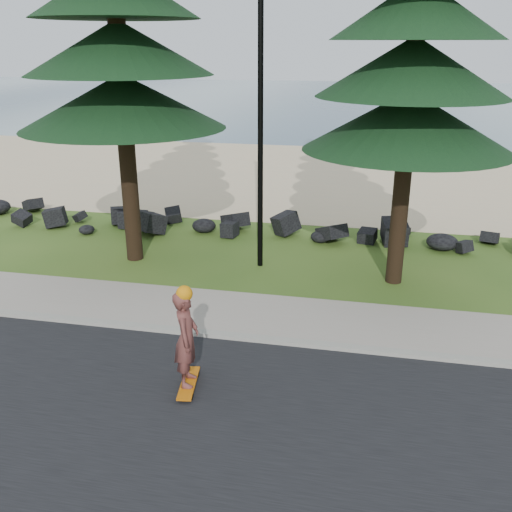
# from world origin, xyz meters

# --- Properties ---
(ground) EXTENTS (160.00, 160.00, 0.00)m
(ground) POSITION_xyz_m (0.00, 0.00, 0.00)
(ground) COLOR #32531A
(ground) RESTS_ON ground
(road) EXTENTS (160.00, 7.00, 0.02)m
(road) POSITION_xyz_m (0.00, -4.50, 0.01)
(road) COLOR black
(road) RESTS_ON ground
(kerb) EXTENTS (160.00, 0.20, 0.10)m
(kerb) POSITION_xyz_m (0.00, -0.90, 0.05)
(kerb) COLOR gray
(kerb) RESTS_ON ground
(sidewalk) EXTENTS (160.00, 2.00, 0.08)m
(sidewalk) POSITION_xyz_m (0.00, 0.20, 0.04)
(sidewalk) COLOR gray
(sidewalk) RESTS_ON ground
(beach_sand) EXTENTS (160.00, 15.00, 0.01)m
(beach_sand) POSITION_xyz_m (0.00, 14.50, 0.01)
(beach_sand) COLOR beige
(beach_sand) RESTS_ON ground
(ocean) EXTENTS (160.00, 58.00, 0.01)m
(ocean) POSITION_xyz_m (0.00, 51.00, 0.00)
(ocean) COLOR #39586E
(ocean) RESTS_ON ground
(seawall_boulders) EXTENTS (60.00, 2.40, 1.10)m
(seawall_boulders) POSITION_xyz_m (0.00, 5.60, 0.00)
(seawall_boulders) COLOR black
(seawall_boulders) RESTS_ON ground
(lamp_post) EXTENTS (0.25, 0.14, 8.14)m
(lamp_post) POSITION_xyz_m (0.00, 3.20, 4.13)
(lamp_post) COLOR black
(lamp_post) RESTS_ON ground
(skateboarder) EXTENTS (0.50, 1.06, 1.92)m
(skateboarder) POSITION_xyz_m (-0.07, -2.76, 0.97)
(skateboarder) COLOR #B85D0A
(skateboarder) RESTS_ON ground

